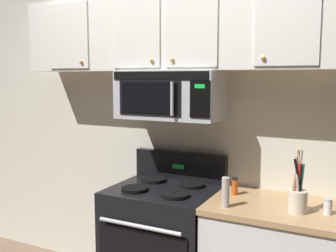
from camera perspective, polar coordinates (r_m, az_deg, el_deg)
back_wall at (r=3.10m, az=2.49°, el=0.62°), size 5.20×0.10×2.70m
stove_range at (r=3.01m, az=-0.59°, el=-17.04°), size 0.76×0.69×1.12m
over_range_microwave at (r=2.85m, az=0.45°, el=4.61°), size 0.76×0.43×0.35m
upper_cabinets at (r=2.90m, az=0.74°, el=13.56°), size 2.50×0.36×0.55m
utensil_crock_cream at (r=2.47m, az=18.50°, el=-9.76°), size 0.11×0.11×0.39m
salt_shaker at (r=2.51m, az=22.40°, el=-10.89°), size 0.05×0.05×0.10m
pepper_mill at (r=2.47m, az=8.45°, el=-9.59°), size 0.05×0.05×0.19m
spice_jar at (r=2.74m, az=9.77°, el=-8.69°), size 0.04×0.04×0.12m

